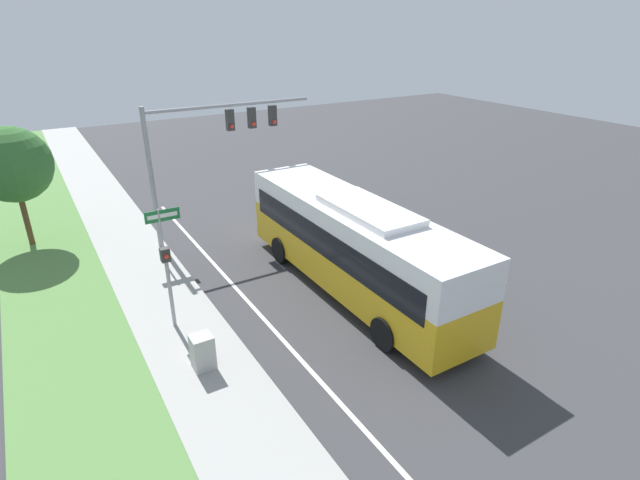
% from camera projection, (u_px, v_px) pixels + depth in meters
% --- Properties ---
extents(ground_plane, '(80.00, 80.00, 0.00)m').
position_uv_depth(ground_plane, '(390.00, 320.00, 16.78)').
color(ground_plane, '#38383A').
extents(sidewalk, '(2.80, 80.00, 0.12)m').
position_uv_depth(sidewalk, '(214.00, 383.00, 13.83)').
color(sidewalk, '#9E9E99').
rests_on(sidewalk, ground_plane).
extents(grass_verge, '(3.60, 80.00, 0.10)m').
position_uv_depth(grass_verge, '(90.00, 428.00, 12.32)').
color(grass_verge, '#568442').
rests_on(grass_verge, ground_plane).
extents(lane_divider_near, '(0.14, 30.00, 0.01)m').
position_uv_depth(lane_divider_near, '(296.00, 354.00, 15.08)').
color(lane_divider_near, silver).
rests_on(lane_divider_near, ground_plane).
extents(bus, '(2.71, 11.22, 3.60)m').
position_uv_depth(bus, '(354.00, 242.00, 17.82)').
color(bus, gold).
rests_on(bus, ground_plane).
extents(signal_gantry, '(7.53, 0.41, 6.13)m').
position_uv_depth(signal_gantry, '(211.00, 138.00, 21.38)').
color(signal_gantry, '#939399').
rests_on(signal_gantry, ground_plane).
extents(pedestrian_signal, '(0.28, 0.34, 2.90)m').
position_uv_depth(pedestrian_signal, '(168.00, 275.00, 15.53)').
color(pedestrian_signal, '#939399').
rests_on(pedestrian_signal, ground_plane).
extents(street_sign, '(1.37, 0.08, 2.53)m').
position_uv_depth(street_sign, '(162.00, 226.00, 19.59)').
color(street_sign, '#939399').
rests_on(street_sign, ground_plane).
extents(utility_cabinet, '(0.60, 0.57, 1.06)m').
position_uv_depth(utility_cabinet, '(203.00, 352.00, 14.12)').
color(utility_cabinet, '#A8A8A3').
rests_on(utility_cabinet, sidewalk).
extents(roadside_tree, '(3.18, 3.18, 5.20)m').
position_uv_depth(roadside_tree, '(12.00, 165.00, 20.75)').
color(roadside_tree, brown).
rests_on(roadside_tree, grass_verge).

